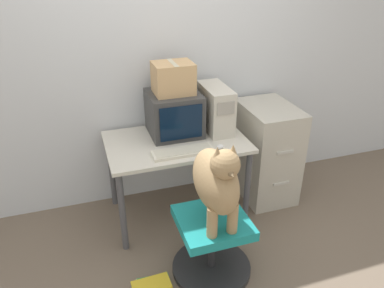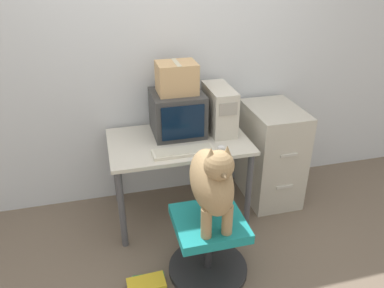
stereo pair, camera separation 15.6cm
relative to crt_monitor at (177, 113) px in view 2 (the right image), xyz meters
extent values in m
plane|color=#6B5B4C|center=(-0.03, -0.50, -0.91)|extent=(12.00, 12.00, 0.00)
cube|color=silver|center=(-0.03, 0.29, 0.39)|extent=(8.00, 0.05, 2.60)
cube|color=beige|center=(-0.03, -0.14, -0.19)|extent=(1.14, 0.73, 0.03)
cylinder|color=#4C4C51|center=(-0.55, -0.45, -0.56)|extent=(0.05, 0.05, 0.70)
cylinder|color=#4C4C51|center=(0.49, -0.45, -0.56)|extent=(0.05, 0.05, 0.70)
cylinder|color=#4C4C51|center=(-0.55, 0.17, -0.56)|extent=(0.05, 0.05, 0.70)
cylinder|color=#4C4C51|center=(0.49, 0.17, -0.56)|extent=(0.05, 0.05, 0.70)
cube|color=#383838|center=(0.00, 0.00, 0.00)|extent=(0.42, 0.40, 0.36)
cube|color=black|center=(0.00, -0.20, 0.00)|extent=(0.34, 0.01, 0.28)
cube|color=beige|center=(0.35, -0.03, 0.01)|extent=(0.20, 0.44, 0.38)
cube|color=#9E998E|center=(0.35, -0.25, 0.10)|extent=(0.15, 0.01, 0.11)
cube|color=beige|center=(-0.04, -0.37, -0.17)|extent=(0.48, 0.15, 0.02)
cube|color=beige|center=(-0.04, -0.37, -0.15)|extent=(0.44, 0.12, 0.00)
ellipsoid|color=silver|center=(0.26, -0.39, -0.16)|extent=(0.06, 0.04, 0.04)
cylinder|color=#262628|center=(0.02, -0.87, -0.89)|extent=(0.58, 0.58, 0.04)
cylinder|color=#262628|center=(0.02, -0.87, -0.69)|extent=(0.05, 0.05, 0.37)
cube|color=teal|center=(0.02, -0.87, -0.47)|extent=(0.48, 0.47, 0.07)
ellipsoid|color=#9E7F56|center=(0.02, -0.89, -0.11)|extent=(0.25, 0.52, 0.40)
cylinder|color=#9E7F56|center=(-0.05, -1.04, -0.32)|extent=(0.07, 0.07, 0.22)
cylinder|color=#9E7F56|center=(0.09, -1.04, -0.32)|extent=(0.07, 0.07, 0.22)
sphere|color=#9E7F56|center=(0.02, -1.04, 0.09)|extent=(0.18, 0.18, 0.18)
cone|color=brown|center=(0.02, -1.12, 0.07)|extent=(0.08, 0.09, 0.08)
cone|color=#9E7F56|center=(-0.03, -1.03, 0.17)|extent=(0.06, 0.06, 0.08)
cone|color=#9E7F56|center=(0.07, -1.03, 0.17)|extent=(0.06, 0.06, 0.08)
torus|color=red|center=(0.02, -1.01, 0.02)|extent=(0.13, 0.13, 0.02)
cube|color=#B7B2A3|center=(0.85, -0.09, -0.46)|extent=(0.44, 0.62, 0.89)
cube|color=beige|center=(0.85, -0.40, -0.30)|extent=(0.15, 0.01, 0.02)
cube|color=beige|center=(0.85, -0.40, -0.62)|extent=(0.15, 0.01, 0.02)
cube|color=tan|center=(0.00, 0.00, 0.30)|extent=(0.31, 0.25, 0.25)
cube|color=beige|center=(0.00, 0.00, 0.43)|extent=(0.04, 0.25, 0.00)
cube|color=silver|center=(-0.44, -0.93, -0.90)|extent=(0.27, 0.24, 0.02)
cube|color=#2D8C47|center=(-0.42, -0.93, -0.88)|extent=(0.24, 0.19, 0.02)
cube|color=gold|center=(-0.44, -0.93, -0.86)|extent=(0.27, 0.15, 0.02)
camera|label=1|loc=(-0.75, -2.77, 1.20)|focal=35.00mm
camera|label=2|loc=(-0.60, -2.82, 1.20)|focal=35.00mm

